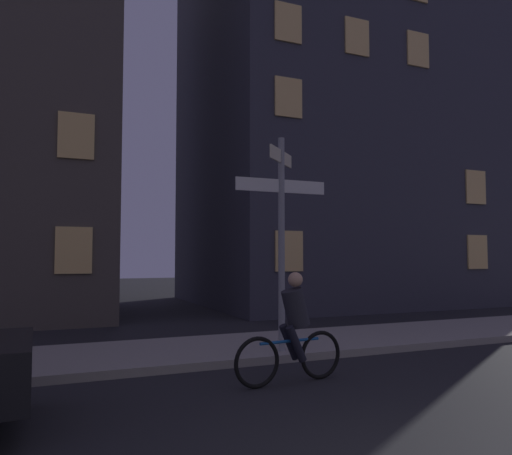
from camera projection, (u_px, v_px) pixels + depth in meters
name	position (u px, v px, depth m)	size (l,w,h in m)	color
sidewalk_kerb	(225.00, 349.00, 9.47)	(40.00, 2.62, 0.14)	gray
signpost	(281.00, 224.00, 9.05)	(1.80, 0.82, 3.89)	gray
cyclist	(293.00, 331.00, 7.23)	(1.82, 0.37, 1.61)	black
building_right_block	(346.00, 128.00, 20.96)	(12.43, 9.00, 14.55)	#383842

